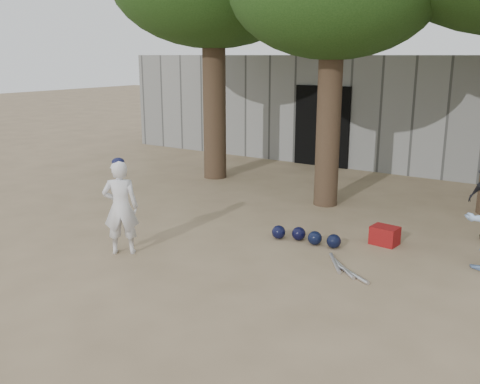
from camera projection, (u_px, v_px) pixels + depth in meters
The scene contains 6 objects.
ground at pixel (170, 262), 8.00m from camera, with size 70.00×70.00×0.00m, color #937C5E.
boy_player at pixel (121, 207), 8.18m from camera, with size 0.54×0.35×1.48m, color silver.
red_bag at pixel (385, 235), 8.70m from camera, with size 0.42×0.32×0.30m, color maroon.
back_building at pixel (395, 107), 15.97m from camera, with size 16.00×5.24×3.00m.
helmet_row at pixel (306, 236), 8.78m from camera, with size 1.19×0.34×0.23m.
bat_pile at pixel (343, 268), 7.68m from camera, with size 0.91×0.77×0.06m.
Camera 1 is at (5.01, -5.66, 3.00)m, focal length 40.00 mm.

